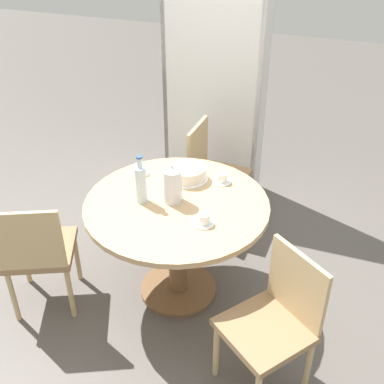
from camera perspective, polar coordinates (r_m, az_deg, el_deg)
The scene contains 12 objects.
ground_plane at distance 3.47m, azimuth -1.62°, elevation -11.50°, with size 14.00×14.00×0.00m, color #56514C.
dining_table at distance 3.09m, azimuth -1.78°, elevation -3.75°, with size 1.16×1.16×0.75m.
chair_a at distance 3.21m, azimuth -17.76°, elevation -6.67°, with size 0.56×0.56×0.86m.
chair_b at distance 2.68m, azimuth 9.69°, elevation -14.80°, with size 0.59×0.59×0.86m.
chair_c at distance 3.87m, azimuth 2.55°, elevation 2.36°, with size 0.43×0.43×0.86m.
bookshelf at distance 4.15m, azimuth 2.65°, elevation 11.54°, with size 0.84×0.28×1.90m.
coffee_pot at distance 2.95m, azimuth -2.36°, elevation 0.88°, with size 0.12×0.12×0.26m.
water_bottle at distance 2.96m, azimuth -6.07°, elevation 1.03°, with size 0.07×0.07×0.32m.
cake_main at distance 3.21m, azimuth -0.47°, elevation 2.23°, with size 0.27×0.27×0.09m.
cup_a at distance 2.80m, azimuth 1.43°, elevation -3.31°, with size 0.13×0.13×0.07m.
cup_b at distance 3.19m, azimuth 3.59°, elevation 1.61°, with size 0.13×0.13×0.07m.
cup_c at distance 3.30m, azimuth -6.20°, elevation 2.63°, with size 0.13×0.13×0.07m.
Camera 1 is at (0.93, -2.30, 2.43)m, focal length 45.00 mm.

